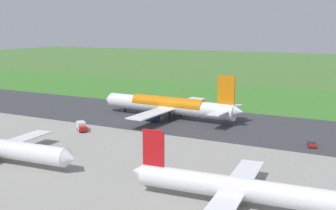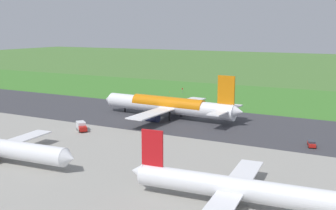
% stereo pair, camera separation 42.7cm
% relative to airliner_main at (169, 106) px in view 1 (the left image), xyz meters
% --- Properties ---
extents(ground_plane, '(800.00, 800.00, 0.00)m').
position_rel_airliner_main_xyz_m(ground_plane, '(15.21, -0.02, -4.35)').
color(ground_plane, '#477233').
extents(runway_asphalt, '(600.00, 41.17, 0.06)m').
position_rel_airliner_main_xyz_m(runway_asphalt, '(15.21, -0.02, -4.32)').
color(runway_asphalt, '#38383D').
rests_on(runway_asphalt, ground).
extents(apron_concrete, '(440.00, 110.00, 0.05)m').
position_rel_airliner_main_xyz_m(apron_concrete, '(15.21, 52.10, -4.33)').
color(apron_concrete, gray).
rests_on(apron_concrete, ground).
extents(grass_verge_foreground, '(600.00, 80.00, 0.04)m').
position_rel_airliner_main_xyz_m(grass_verge_foreground, '(15.21, -49.96, -4.33)').
color(grass_verge_foreground, '#3C782B').
rests_on(grass_verge_foreground, ground).
extents(airliner_main, '(54.12, 44.25, 15.88)m').
position_rel_airliner_main_xyz_m(airliner_main, '(0.00, 0.00, 0.00)').
color(airliner_main, white).
rests_on(airliner_main, ground).
extents(airliner_parked_near, '(41.15, 33.69, 12.01)m').
position_rel_airliner_main_xyz_m(airliner_parked_near, '(-42.77, 57.35, -1.07)').
color(airliner_parked_near, white).
rests_on(airliner_parked_near, ground).
extents(service_truck_baggage, '(5.91, 5.42, 2.65)m').
position_rel_airliner_main_xyz_m(service_truck_baggage, '(15.02, 27.97, -2.95)').
color(service_truck_baggage, '#B21914').
rests_on(service_truck_baggage, ground).
extents(service_car_followme, '(2.80, 4.52, 1.62)m').
position_rel_airliner_main_xyz_m(service_car_followme, '(-48.82, 13.63, -3.51)').
color(service_car_followme, '#B21914').
rests_on(service_car_followme, ground).
extents(no_stopping_sign, '(0.60, 0.10, 2.45)m').
position_rel_airliner_main_xyz_m(no_stopping_sign, '(19.29, -50.90, -2.89)').
color(no_stopping_sign, slate).
rests_on(no_stopping_sign, ground).
extents(traffic_cone_orange, '(0.40, 0.40, 0.55)m').
position_rel_airliner_main_xyz_m(traffic_cone_orange, '(26.24, -50.96, -4.08)').
color(traffic_cone_orange, orange).
rests_on(traffic_cone_orange, ground).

